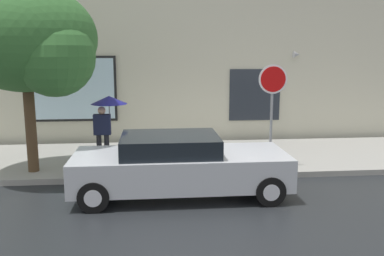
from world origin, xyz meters
TOP-DOWN VIEW (x-y plane):
  - ground_plane at (0.00, 0.00)m, footprint 60.00×60.00m
  - sidewalk at (0.00, 3.00)m, footprint 20.00×4.00m
  - building_facade at (-0.02, 5.50)m, footprint 20.00×0.67m
  - parked_car at (0.03, -0.00)m, footprint 4.73×1.94m
  - fire_hydrant at (0.87, 1.72)m, footprint 0.30×0.44m
  - pedestrian_with_umbrella at (-1.77, 2.44)m, footprint 0.98×0.98m
  - street_tree at (-3.46, 1.65)m, footprint 3.52×2.99m
  - stop_sign at (2.60, 1.62)m, footprint 0.76×0.10m

SIDE VIEW (x-z plane):
  - ground_plane at x=0.00m, z-range 0.00..0.00m
  - sidewalk at x=0.00m, z-range 0.00..0.15m
  - fire_hydrant at x=0.87m, z-range 0.14..0.94m
  - parked_car at x=0.03m, z-range 0.01..1.39m
  - pedestrian_with_umbrella at x=-1.77m, z-range 0.70..2.56m
  - stop_sign at x=2.60m, z-range 0.71..3.43m
  - street_tree at x=-3.46m, z-range 1.07..5.76m
  - building_facade at x=-0.02m, z-range -0.02..6.98m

